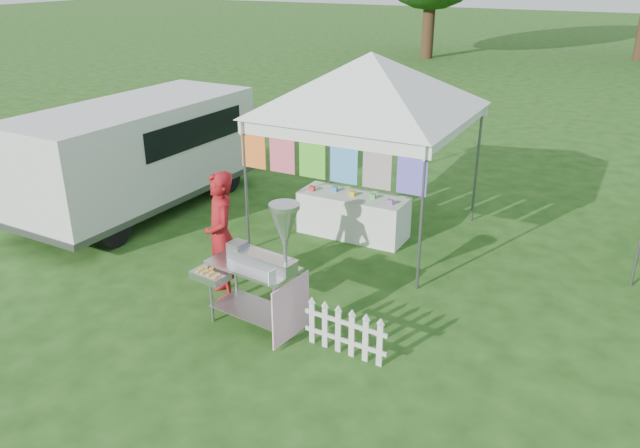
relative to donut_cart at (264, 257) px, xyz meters
The scene contains 7 objects.
ground 1.04m from the donut_cart, 128.04° to the right, with size 120.00×120.00×0.00m, color #1C4112.
canopy_main 3.87m from the donut_cart, 92.26° to the left, with size 4.24×4.24×3.45m.
donut_cart is the anchor object (origin of this frame).
vendor 1.11m from the donut_cart, 153.52° to the left, with size 0.65×0.43×1.78m, color maroon.
cargo_van 5.02m from the donut_cart, 148.79° to the left, with size 2.02×4.76×1.95m.
picket_fence 1.31m from the donut_cart, ahead, with size 1.08×0.10×0.56m.
display_table 3.28m from the donut_cart, 95.67° to the left, with size 1.80×0.70×0.71m, color white.
Camera 1 is at (3.85, -5.40, 4.25)m, focal length 35.00 mm.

